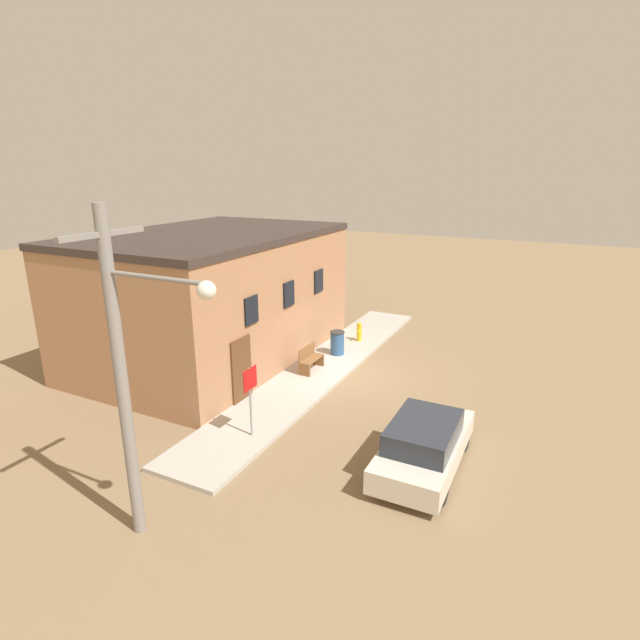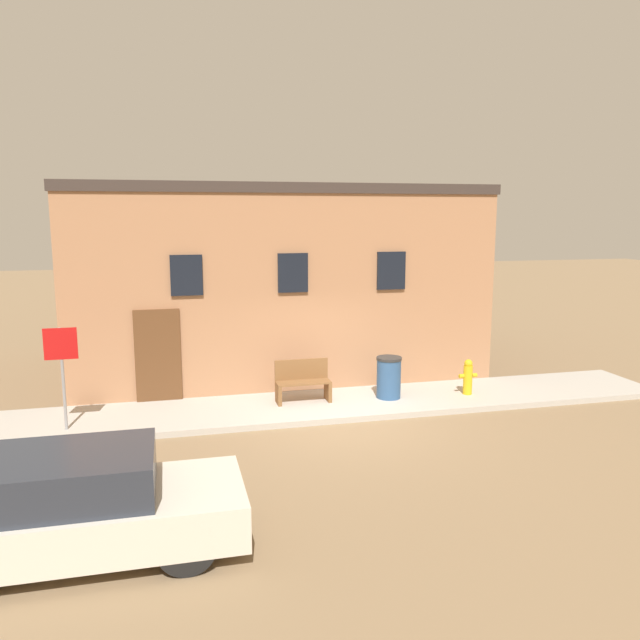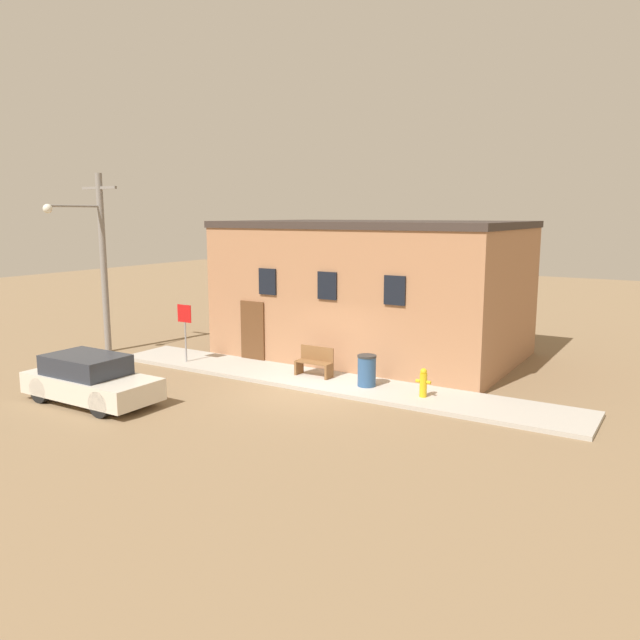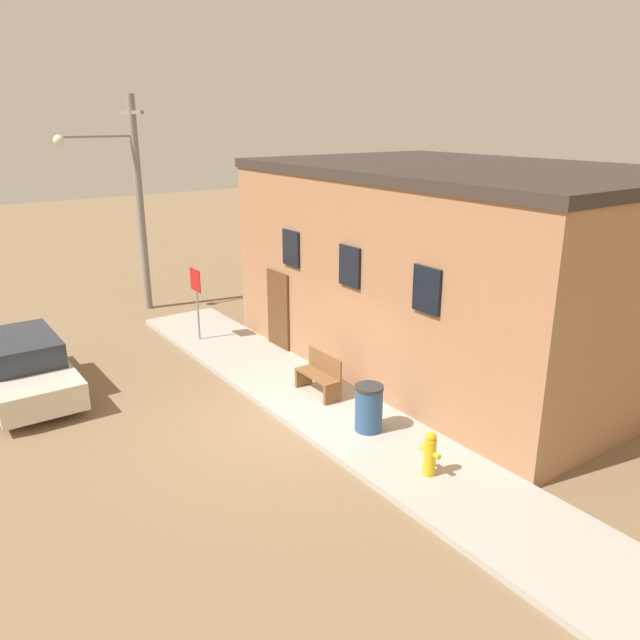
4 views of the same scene
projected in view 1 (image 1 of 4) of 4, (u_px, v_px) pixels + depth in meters
The scene contains 9 objects.
ground_plane at pixel (349, 375), 18.32m from camera, with size 80.00×80.00×0.00m, color #846B4C.
sidewalk at pixel (322, 368), 18.77m from camera, with size 15.87×2.20×0.13m.
brick_building at pixel (213, 296), 19.50m from camera, with size 10.35×6.91×4.98m.
fire_hydrant at pixel (359, 331), 21.43m from camera, with size 0.44×0.21×0.83m.
stop_sign at pixel (250, 389), 13.53m from camera, with size 0.61×0.06×2.01m.
bench at pixel (310, 359), 18.29m from camera, with size 1.21×0.44×0.93m.
trash_bin at pixel (337, 343), 19.87m from camera, with size 0.57×0.57×0.95m.
utility_pole at pixel (127, 369), 9.33m from camera, with size 1.80×2.48×6.72m.
parked_car at pixel (424, 444), 12.50m from camera, with size 4.05×1.71×1.35m.
Camera 1 is at (-15.62, -6.60, 7.29)m, focal length 28.00 mm.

